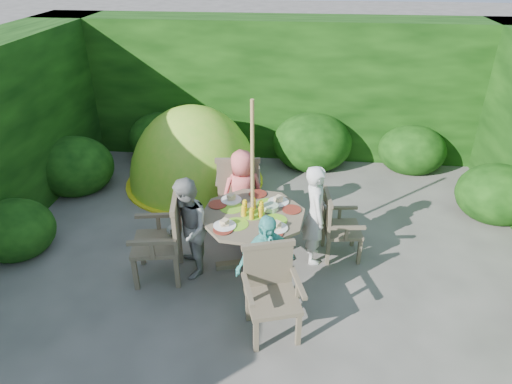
# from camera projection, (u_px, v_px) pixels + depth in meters

# --- Properties ---
(ground) EXTENTS (60.00, 60.00, 0.00)m
(ground) POSITION_uv_depth(u_px,v_px,m) (264.00, 275.00, 5.72)
(ground) COLOR #4C4944
(ground) RESTS_ON ground
(hedge_enclosure) EXTENTS (9.00, 9.00, 2.50)m
(hedge_enclosure) POSITION_uv_depth(u_px,v_px,m) (273.00, 142.00, 6.28)
(hedge_enclosure) COLOR black
(hedge_enclosure) RESTS_ON ground
(patio_table) EXTENTS (1.64, 1.64, 0.92)m
(patio_table) POSITION_uv_depth(u_px,v_px,m) (253.00, 222.00, 5.60)
(patio_table) COLOR #494030
(patio_table) RESTS_ON ground
(parasol_pole) EXTENTS (0.05, 0.05, 2.20)m
(parasol_pole) POSITION_uv_depth(u_px,v_px,m) (253.00, 190.00, 5.38)
(parasol_pole) COLOR olive
(parasol_pole) RESTS_ON ground
(garden_chair_right) EXTENTS (0.53, 0.58, 0.87)m
(garden_chair_right) POSITION_uv_depth(u_px,v_px,m) (337.00, 225.00, 5.87)
(garden_chair_right) COLOR #494030
(garden_chair_right) RESTS_ON ground
(garden_chair_left) EXTENTS (0.66, 0.72, 1.05)m
(garden_chair_left) POSITION_uv_depth(u_px,v_px,m) (164.00, 237.00, 5.46)
(garden_chair_left) COLOR #494030
(garden_chair_left) RESTS_ON ground
(garden_chair_back) EXTENTS (0.69, 0.63, 1.05)m
(garden_chair_back) POSITION_uv_depth(u_px,v_px,m) (238.00, 187.00, 6.57)
(garden_chair_back) COLOR #494030
(garden_chair_back) RESTS_ON ground
(garden_chair_front) EXTENTS (0.69, 0.65, 0.95)m
(garden_chair_front) POSITION_uv_depth(u_px,v_px,m) (271.00, 290.00, 4.72)
(garden_chair_front) COLOR #494030
(garden_chair_front) RESTS_ON ground
(child_right) EXTENTS (0.38, 0.53, 1.34)m
(child_right) POSITION_uv_depth(u_px,v_px,m) (315.00, 214.00, 5.72)
(child_right) COLOR silver
(child_right) RESTS_ON ground
(child_left) EXTENTS (0.67, 0.76, 1.29)m
(child_left) POSITION_uv_depth(u_px,v_px,m) (187.00, 229.00, 5.47)
(child_left) COLOR gray
(child_left) RESTS_ON ground
(child_back) EXTENTS (0.72, 0.62, 1.24)m
(child_back) POSITION_uv_depth(u_px,v_px,m) (243.00, 193.00, 6.30)
(child_back) COLOR #E7605F
(child_back) RESTS_ON ground
(child_front) EXTENTS (0.76, 0.64, 1.22)m
(child_front) POSITION_uv_depth(u_px,v_px,m) (266.00, 264.00, 4.93)
(child_front) COLOR #53C2B9
(child_front) RESTS_ON ground
(dome_tent) EXTENTS (2.73, 2.73, 2.69)m
(dome_tent) POSITION_uv_depth(u_px,v_px,m) (195.00, 182.00, 7.92)
(dome_tent) COLOR #72C225
(dome_tent) RESTS_ON ground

